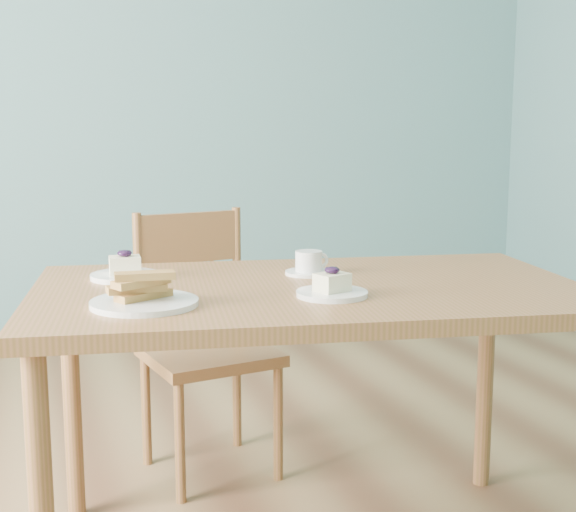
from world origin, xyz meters
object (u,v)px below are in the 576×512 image
(cheesecake_plate_far, at_px, (125,271))
(biscotti_plate, at_px, (144,295))
(dining_table, at_px, (310,314))
(coffee_cup, at_px, (309,264))
(cheesecake_plate_near, at_px, (332,289))
(dining_chair, at_px, (205,341))

(cheesecake_plate_far, relative_size, biscotti_plate, 0.75)
(dining_table, height_order, coffee_cup, coffee_cup)
(biscotti_plate, bearing_deg, cheesecake_plate_far, 89.41)
(cheesecake_plate_near, relative_size, biscotti_plate, 0.70)
(dining_chair, height_order, cheesecake_plate_far, dining_chair)
(dining_table, bearing_deg, coffee_cup, 79.61)
(cheesecake_plate_far, bearing_deg, coffee_cup, -12.11)
(biscotti_plate, bearing_deg, dining_chair, 67.29)
(dining_table, height_order, cheesecake_plate_far, cheesecake_plate_far)
(cheesecake_plate_far, distance_m, biscotti_plate, 0.33)
(cheesecake_plate_near, height_order, biscotti_plate, biscotti_plate)
(cheesecake_plate_near, relative_size, cheesecake_plate_far, 0.93)
(dining_chair, xyz_separation_m, biscotti_plate, (-0.30, -0.72, 0.32))
(dining_table, xyz_separation_m, biscotti_plate, (-0.43, -0.09, 0.10))
(cheesecake_plate_far, bearing_deg, dining_chair, 52.61)
(biscotti_plate, bearing_deg, coffee_cup, 25.63)
(cheesecake_plate_near, distance_m, cheesecake_plate_far, 0.57)
(dining_chair, height_order, biscotti_plate, dining_chair)
(cheesecake_plate_far, relative_size, coffee_cup, 1.42)
(coffee_cup, xyz_separation_m, biscotti_plate, (-0.48, -0.23, -0.00))
(biscotti_plate, bearing_deg, dining_table, 11.90)
(coffee_cup, distance_m, biscotti_plate, 0.53)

